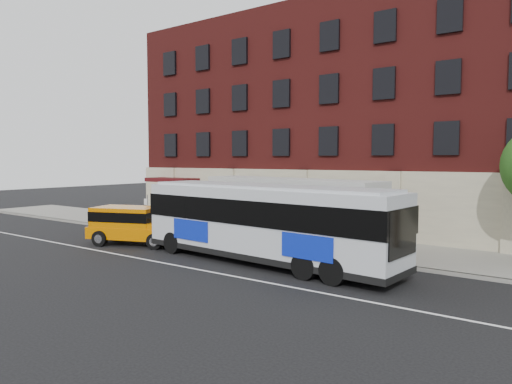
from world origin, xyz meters
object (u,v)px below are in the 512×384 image
Objects in this scene: city_bus at (265,220)px; yellow_suv at (133,223)px; shipping_container at (288,213)px; sign_pole at (147,211)px.

yellow_suv is at bearing -177.48° from city_bus.
shipping_container reaches higher than yellow_suv.
shipping_container is (10.09, 1.36, 0.41)m from sign_pole.
city_bus is at bearing -71.71° from shipping_container.
city_bus is 8.93m from yellow_suv.
city_bus reaches higher than sign_pole.
yellow_suv is 8.84m from shipping_container.
sign_pole is 0.22× the size of shipping_container.
city_bus reaches higher than yellow_suv.
sign_pole is 11.89m from city_bus.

